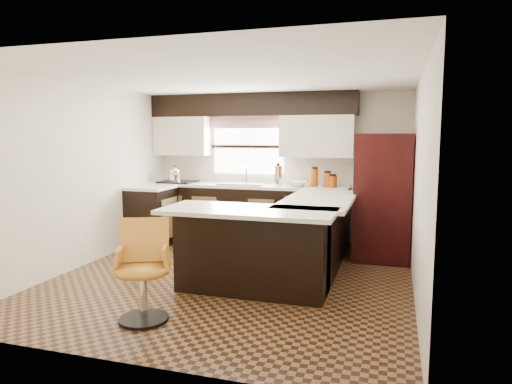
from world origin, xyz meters
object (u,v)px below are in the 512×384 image
(bar_chair, at_px, (142,272))
(refrigerator, at_px, (383,197))
(peninsula_long, at_px, (315,236))
(peninsula_return, at_px, (253,252))

(bar_chair, bearing_deg, refrigerator, 31.75)
(peninsula_long, relative_size, bar_chair, 2.05)
(peninsula_long, distance_m, bar_chair, 2.42)
(bar_chair, bearing_deg, peninsula_long, 35.84)
(refrigerator, bearing_deg, peninsula_return, -126.27)
(peninsula_long, distance_m, peninsula_return, 1.11)
(peninsula_return, height_order, bar_chair, bar_chair)
(peninsula_long, relative_size, peninsula_return, 1.18)
(peninsula_return, xyz_separation_m, refrigerator, (1.33, 1.81, 0.43))
(refrigerator, relative_size, bar_chair, 1.85)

